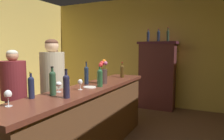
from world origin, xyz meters
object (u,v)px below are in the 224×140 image
object	(u,v)px
cheese_plate	(90,87)
display_bottle_midleft	(158,36)
display_cabinet	(157,74)
patron_tall	(54,79)
wine_glass_rear	(59,85)
wine_bottle_malbec	(66,85)
display_bottle_center	(168,35)
patron_by_cabinet	(14,96)
bar_counter	(89,121)
wine_bottle_riesling	(31,86)
display_bottle_left	(148,36)
flower_arrangement	(103,73)
wine_bottle_merlot	(100,77)
wine_bottle_rose	(122,71)
patron_in_grey	(53,89)
wine_glass_spare	(8,95)
wine_glass_front	(101,73)
wine_bottle_syrah	(53,82)
wine_glass_mid	(80,82)
wine_bottle_pinot	(86,74)

from	to	relation	value
cheese_plate	display_bottle_midleft	bearing A→B (deg)	84.44
display_cabinet	patron_tall	xyz separation A→B (m)	(-1.87, -1.69, -0.02)
display_cabinet	wine_glass_rear	size ratio (longest dim) A/B	13.02
wine_bottle_malbec	display_bottle_center	bearing A→B (deg)	83.26
patron_by_cabinet	bar_counter	bearing A→B (deg)	19.26
wine_bottle_riesling	display_bottle_left	world-z (taller)	display_bottle_left
bar_counter	wine_bottle_riesling	distance (m)	1.06
display_bottle_midleft	patron_by_cabinet	distance (m)	3.55
wine_glass_rear	flower_arrangement	distance (m)	0.82
wine_bottle_merlot	wine_bottle_rose	xyz separation A→B (m)	(-0.09, 1.01, -0.01)
display_bottle_left	patron_tall	xyz separation A→B (m)	(-1.62, -1.69, -0.99)
patron_in_grey	patron_tall	world-z (taller)	patron_in_grey
wine_glass_spare	display_bottle_midleft	distance (m)	4.01
wine_bottle_merlot	wine_glass_front	xyz separation A→B (m)	(-0.31, 0.58, -0.01)
wine_bottle_syrah	wine_glass_mid	size ratio (longest dim) A/B	2.39
wine_bottle_pinot	wine_glass_mid	world-z (taller)	wine_bottle_pinot
cheese_plate	patron_tall	xyz separation A→B (m)	(-1.61, 1.11, -0.14)
bar_counter	patron_by_cabinet	bearing A→B (deg)	-163.95
wine_bottle_pinot	wine_glass_rear	xyz separation A→B (m)	(-0.00, -0.62, -0.06)
patron_by_cabinet	wine_glass_mid	bearing A→B (deg)	9.01
wine_bottle_syrah	display_bottle_left	bearing A→B (deg)	87.56
wine_bottle_malbec	patron_by_cabinet	bearing A→B (deg)	164.92
bar_counter	patron_by_cabinet	distance (m)	1.20
display_cabinet	patron_by_cabinet	distance (m)	3.39
wine_bottle_malbec	wine_glass_front	xyz separation A→B (m)	(-0.31, 1.33, -0.02)
display_cabinet	wine_glass_front	distance (m)	2.16
wine_glass_front	flower_arrangement	xyz separation A→B (m)	(0.22, -0.33, 0.03)
display_cabinet	wine_glass_spare	xyz separation A→B (m)	(-0.44, -3.92, 0.21)
wine_bottle_pinot	wine_bottle_syrah	distance (m)	0.78
wine_bottle_pinot	display_bottle_center	world-z (taller)	display_bottle_center
wine_bottle_syrah	patron_by_cabinet	distance (m)	1.10
flower_arrangement	patron_by_cabinet	xyz separation A→B (m)	(-1.15, -0.67, -0.33)
display_cabinet	wine_bottle_merlot	distance (m)	2.69
display_bottle_left	patron_tall	size ratio (longest dim) A/B	0.21
patron_tall	display_bottle_midleft	bearing A→B (deg)	85.94
wine_glass_front	wine_glass_spare	size ratio (longest dim) A/B	1.12
wine_bottle_riesling	wine_glass_mid	size ratio (longest dim) A/B	2.10
wine_bottle_pinot	display_bottle_center	xyz separation A→B (m)	(0.68, 2.60, 0.71)
cheese_plate	wine_glass_front	bearing A→B (deg)	107.02
wine_bottle_rose	patron_in_grey	xyz separation A→B (m)	(-0.67, -1.11, -0.20)
wine_glass_spare	wine_bottle_malbec	bearing A→B (deg)	60.52
wine_bottle_malbec	wine_glass_mid	world-z (taller)	wine_bottle_malbec
wine_bottle_merlot	flower_arrangement	xyz separation A→B (m)	(-0.09, 0.25, 0.02)
bar_counter	flower_arrangement	xyz separation A→B (m)	(0.04, 0.35, 0.65)
display_bottle_left	display_bottle_midleft	size ratio (longest dim) A/B	1.00
display_cabinet	display_bottle_left	size ratio (longest dim) A/B	5.25
display_bottle_midleft	patron_by_cabinet	world-z (taller)	display_bottle_midleft
wine_bottle_pinot	display_bottle_left	size ratio (longest dim) A/B	1.06
wine_bottle_pinot	wine_glass_spare	xyz separation A→B (m)	(0.00, -1.32, -0.04)
patron_in_grey	wine_glass_mid	bearing A→B (deg)	-31.96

